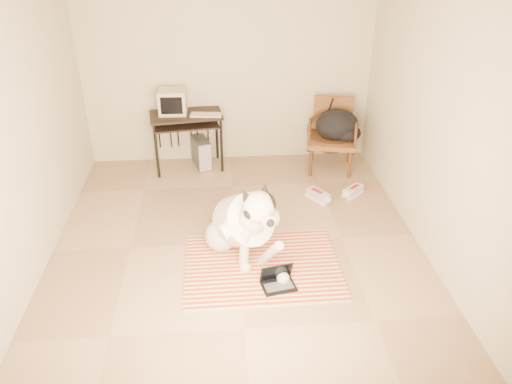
{
  "coord_description": "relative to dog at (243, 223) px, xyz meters",
  "views": [
    {
      "loc": [
        -0.16,
        -4.56,
        3.19
      ],
      "look_at": [
        0.19,
        -0.16,
        0.73
      ],
      "focal_mm": 35.0,
      "sensor_mm": 36.0,
      "label": 1
    }
  ],
  "objects": [
    {
      "name": "wall_left",
      "position": [
        -2.06,
        0.23,
        0.95
      ],
      "size": [
        0.0,
        4.5,
        4.5
      ],
      "primitive_type": "plane",
      "rotation": [
        1.57,
        0.0,
        1.57
      ],
      "color": "#C0B69D",
      "rests_on": "floor"
    },
    {
      "name": "rug",
      "position": [
        0.18,
        -0.23,
        -0.39
      ],
      "size": [
        1.6,
        1.23,
        0.02
      ],
      "color": "red",
      "rests_on": "floor"
    },
    {
      "name": "pc_tower",
      "position": [
        -0.48,
        2.21,
        -0.19
      ],
      "size": [
        0.3,
        0.47,
        0.41
      ],
      "color": "#454547",
      "rests_on": "floor"
    },
    {
      "name": "wall_front",
      "position": [
        -0.06,
        -2.02,
        0.95
      ],
      "size": [
        4.5,
        0.0,
        4.5
      ],
      "primitive_type": "plane",
      "rotation": [
        -1.57,
        0.0,
        0.0
      ],
      "color": "#C0B69D",
      "rests_on": "floor"
    },
    {
      "name": "computer_desk",
      "position": [
        -0.65,
        2.16,
        0.3
      ],
      "size": [
        1.03,
        0.66,
        0.81
      ],
      "color": "black",
      "rests_on": "floor"
    },
    {
      "name": "floor",
      "position": [
        -0.06,
        0.23,
        -0.4
      ],
      "size": [
        4.5,
        4.5,
        0.0
      ],
      "primitive_type": "plane",
      "color": "#9D7F60",
      "rests_on": "ground"
    },
    {
      "name": "sneaker_right",
      "position": [
        1.49,
        1.19,
        -0.35
      ],
      "size": [
        0.33,
        0.3,
        0.11
      ],
      "color": "white",
      "rests_on": "floor"
    },
    {
      "name": "wall_right",
      "position": [
        1.94,
        0.23,
        0.95
      ],
      "size": [
        0.0,
        4.5,
        4.5
      ],
      "primitive_type": "plane",
      "rotation": [
        1.57,
        0.0,
        -1.57
      ],
      "color": "#C0B69D",
      "rests_on": "floor"
    },
    {
      "name": "desk_keyboard",
      "position": [
        -0.38,
        2.08,
        0.42
      ],
      "size": [
        0.43,
        0.2,
        0.03
      ],
      "primitive_type": "cube",
      "rotation": [
        0.0,
        0.0,
        -0.11
      ],
      "color": "#BCAD94",
      "rests_on": "computer_desk"
    },
    {
      "name": "crt_monitor",
      "position": [
        -0.82,
        2.23,
        0.57
      ],
      "size": [
        0.38,
        0.36,
        0.33
      ],
      "color": "#BCAD94",
      "rests_on": "computer_desk"
    },
    {
      "name": "dog",
      "position": [
        0.0,
        0.0,
        0.0
      ],
      "size": [
        0.83,
        1.22,
        1.01
      ],
      "color": "silver",
      "rests_on": "rug"
    },
    {
      "name": "sneaker_left",
      "position": [
        1.02,
        1.11,
        -0.35
      ],
      "size": [
        0.31,
        0.35,
        0.12
      ],
      "color": "white",
      "rests_on": "floor"
    },
    {
      "name": "wall_back",
      "position": [
        -0.06,
        2.48,
        0.95
      ],
      "size": [
        4.5,
        0.0,
        4.5
      ],
      "primitive_type": "plane",
      "rotation": [
        1.57,
        0.0,
        0.0
      ],
      "color": "#C0B69D",
      "rests_on": "floor"
    },
    {
      "name": "backpack",
      "position": [
        1.43,
        1.95,
        0.25
      ],
      "size": [
        0.61,
        0.49,
        0.44
      ],
      "color": "black",
      "rests_on": "rattan_chair"
    },
    {
      "name": "rattan_chair",
      "position": [
        1.36,
        2.04,
        0.09
      ],
      "size": [
        0.76,
        0.74,
        0.97
      ],
      "color": "brown",
      "rests_on": "floor"
    },
    {
      "name": "laptop",
      "position": [
        0.3,
        -0.55,
        -0.32
      ],
      "size": [
        0.36,
        0.29,
        0.23
      ],
      "color": "black",
      "rests_on": "rug"
    }
  ]
}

